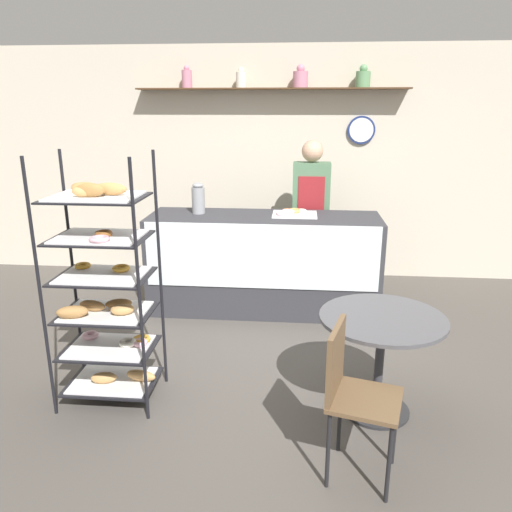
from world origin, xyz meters
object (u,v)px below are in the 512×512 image
object	(u,v)px
person_worker	(311,211)
coffee_carafe	(198,198)
pastry_rack	(105,289)
cafe_table	(381,340)
cafe_chair	(351,386)
donut_tray_counter	(291,213)

from	to	relation	value
person_worker	coffee_carafe	size ratio (longest dim) A/B	5.43
pastry_rack	cafe_table	world-z (taller)	pastry_rack
cafe_chair	donut_tray_counter	bearing A→B (deg)	24.21
person_worker	cafe_table	xyz separation A→B (m)	(0.45, -2.29, -0.39)
pastry_rack	cafe_table	xyz separation A→B (m)	(1.87, -0.01, -0.30)
cafe_chair	donut_tray_counter	xyz separation A→B (m)	(-0.39, 2.47, 0.44)
person_worker	cafe_table	world-z (taller)	person_worker
person_worker	coffee_carafe	bearing A→B (deg)	-158.10
coffee_carafe	cafe_table	bearing A→B (deg)	-49.17
cafe_table	coffee_carafe	bearing A→B (deg)	130.83
cafe_chair	donut_tray_counter	distance (m)	2.53
coffee_carafe	donut_tray_counter	distance (m)	0.95
person_worker	cafe_chair	size ratio (longest dim) A/B	1.87
pastry_rack	coffee_carafe	bearing A→B (deg)	81.01
pastry_rack	cafe_table	bearing A→B (deg)	-0.27
person_worker	coffee_carafe	xyz separation A→B (m)	(-1.14, -0.46, 0.20)
pastry_rack	cafe_chair	world-z (taller)	pastry_rack
cafe_chair	pastry_rack	bearing A→B (deg)	83.98
cafe_chair	person_worker	bearing A→B (deg)	18.95
pastry_rack	cafe_chair	size ratio (longest dim) A/B	1.94
cafe_table	cafe_chair	distance (m)	0.67
person_worker	cafe_table	size ratio (longest dim) A/B	2.02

